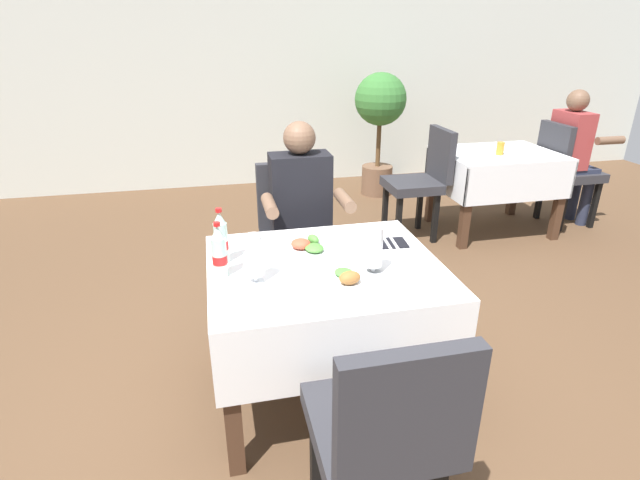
# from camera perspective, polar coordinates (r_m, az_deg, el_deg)

# --- Properties ---
(ground_plane) EXTENTS (11.00, 11.00, 0.00)m
(ground_plane) POSITION_cam_1_polar(r_m,az_deg,el_deg) (2.54, -1.42, -19.77)
(ground_plane) COLOR brown
(back_wall) EXTENTS (11.00, 0.12, 2.94)m
(back_wall) POSITION_cam_1_polar(r_m,az_deg,el_deg) (5.90, -9.89, 20.49)
(back_wall) COLOR silver
(back_wall) RESTS_ON ground
(main_dining_table) EXTENTS (1.07, 0.92, 0.74)m
(main_dining_table) POSITION_cam_1_polar(r_m,az_deg,el_deg) (2.34, 0.54, -6.60)
(main_dining_table) COLOR white
(main_dining_table) RESTS_ON ground
(chair_far_diner_seat) EXTENTS (0.44, 0.50, 0.97)m
(chair_far_diner_seat) POSITION_cam_1_polar(r_m,az_deg,el_deg) (3.09, -3.05, 0.90)
(chair_far_diner_seat) COLOR #2D2D33
(chair_far_diner_seat) RESTS_ON ground
(chair_near_camera_side) EXTENTS (0.44, 0.50, 0.97)m
(chair_near_camera_side) POSITION_cam_1_polar(r_m,az_deg,el_deg) (1.69, 7.59, -21.20)
(chair_near_camera_side) COLOR #2D2D33
(chair_near_camera_side) RESTS_ON ground
(seated_diner_far) EXTENTS (0.50, 0.46, 1.26)m
(seated_diner_far) POSITION_cam_1_polar(r_m,az_deg,el_deg) (2.94, -2.08, 2.99)
(seated_diner_far) COLOR #282D42
(seated_diner_far) RESTS_ON ground
(plate_near_camera) EXTENTS (0.25, 0.25, 0.07)m
(plate_near_camera) POSITION_cam_1_polar(r_m,az_deg,el_deg) (2.09, 2.87, -4.57)
(plate_near_camera) COLOR white
(plate_near_camera) RESTS_ON main_dining_table
(plate_far_diner) EXTENTS (0.25, 0.25, 0.06)m
(plate_far_diner) POSITION_cam_1_polar(r_m,az_deg,el_deg) (2.39, -1.44, -0.71)
(plate_far_diner) COLOR white
(plate_far_diner) RESTS_ON main_dining_table
(beer_glass_left) EXTENTS (0.07, 0.07, 0.22)m
(beer_glass_left) POSITION_cam_1_polar(r_m,az_deg,el_deg) (2.14, 6.35, -1.10)
(beer_glass_left) COLOR white
(beer_glass_left) RESTS_ON main_dining_table
(beer_glass_middle) EXTENTS (0.07, 0.07, 0.22)m
(beer_glass_middle) POSITION_cam_1_polar(r_m,az_deg,el_deg) (2.07, -7.68, -2.16)
(beer_glass_middle) COLOR white
(beer_glass_middle) RESTS_ON main_dining_table
(cola_bottle_primary) EXTENTS (0.06, 0.06, 0.25)m
(cola_bottle_primary) POSITION_cam_1_polar(r_m,az_deg,el_deg) (2.15, -11.72, -1.52)
(cola_bottle_primary) COLOR silver
(cola_bottle_primary) RESTS_ON main_dining_table
(cola_bottle_secondary) EXTENTS (0.06, 0.06, 0.26)m
(cola_bottle_secondary) POSITION_cam_1_polar(r_m,az_deg,el_deg) (2.28, -11.53, 0.12)
(cola_bottle_secondary) COLOR silver
(cola_bottle_secondary) RESTS_ON main_dining_table
(napkin_cutlery_set) EXTENTS (0.18, 0.19, 0.01)m
(napkin_cutlery_set) POSITION_cam_1_polar(r_m,az_deg,el_deg) (2.49, 8.18, -0.34)
(napkin_cutlery_set) COLOR black
(napkin_cutlery_set) RESTS_ON main_dining_table
(background_dining_table) EXTENTS (1.01, 0.79, 0.74)m
(background_dining_table) POSITION_cam_1_polar(r_m,az_deg,el_deg) (4.71, 19.93, 7.50)
(background_dining_table) COLOR white
(background_dining_table) RESTS_ON ground
(background_chair_left) EXTENTS (0.50, 0.44, 0.97)m
(background_chair_left) POSITION_cam_1_polar(r_m,az_deg,el_deg) (4.37, 11.88, 7.22)
(background_chair_left) COLOR #2D2D33
(background_chair_left) RESTS_ON ground
(background_chair_right) EXTENTS (0.50, 0.44, 0.97)m
(background_chair_right) POSITION_cam_1_polar(r_m,az_deg,el_deg) (5.12, 26.79, 7.56)
(background_chair_right) COLOR #2D2D33
(background_chair_right) RESTS_ON ground
(background_patron) EXTENTS (0.46, 0.50, 1.26)m
(background_patron) POSITION_cam_1_polar(r_m,az_deg,el_deg) (5.12, 27.54, 9.24)
(background_patron) COLOR #282D42
(background_patron) RESTS_ON ground
(background_table_tumbler) EXTENTS (0.06, 0.06, 0.11)m
(background_table_tumbler) POSITION_cam_1_polar(r_m,az_deg,el_deg) (4.56, 20.38, 10.03)
(background_table_tumbler) COLOR #C68928
(background_table_tumbler) RESTS_ON background_dining_table
(potted_plant_corner) EXTENTS (0.56, 0.56, 1.33)m
(potted_plant_corner) POSITION_cam_1_polar(r_m,az_deg,el_deg) (5.48, 7.03, 14.36)
(potted_plant_corner) COLOR brown
(potted_plant_corner) RESTS_ON ground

